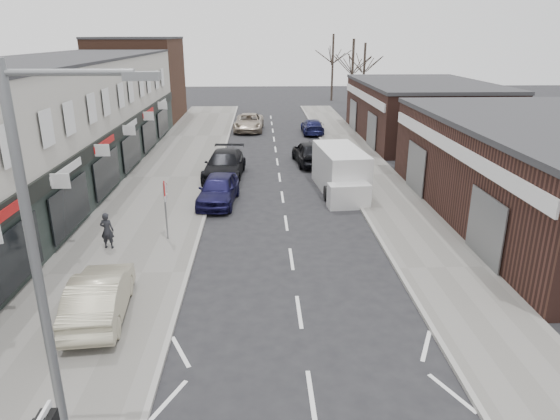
{
  "coord_description": "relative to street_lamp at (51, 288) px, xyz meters",
  "views": [
    {
      "loc": [
        -1.18,
        -7.98,
        8.41
      ],
      "look_at": [
        -0.51,
        8.49,
        2.6
      ],
      "focal_mm": 32.0,
      "sensor_mm": 36.0,
      "label": 1
    }
  ],
  "objects": [
    {
      "name": "street_lamp",
      "position": [
        0.0,
        0.0,
        0.0
      ],
      "size": [
        2.23,
        0.22,
        8.0
      ],
      "color": "slate",
      "rests_on": "pavement_left"
    },
    {
      "name": "tree_far_c",
      "position": [
        13.03,
        60.8,
        -4.62
      ],
      "size": [
        3.6,
        3.6,
        8.5
      ],
      "primitive_type": null,
      "color": "#382D26",
      "rests_on": "ground"
    },
    {
      "name": "right_unit_far",
      "position": [
        17.03,
        34.8,
        -2.37
      ],
      "size": [
        10.0,
        16.0,
        4.5
      ],
      "primitive_type": "cube",
      "color": "#371E19",
      "rests_on": "ground"
    },
    {
      "name": "parked_car_right_b",
      "position": [
        6.73,
        26.07,
        -3.8
      ],
      "size": [
        2.38,
        4.98,
        1.64
      ],
      "primitive_type": "imported",
      "rotation": [
        0.0,
        0.0,
        3.23
      ],
      "color": "black",
      "rests_on": "ground"
    },
    {
      "name": "right_unit_near",
      "position": [
        17.03,
        14.8,
        -2.37
      ],
      "size": [
        10.0,
        18.0,
        4.5
      ],
      "primitive_type": "cube",
      "color": "#371E19",
      "rests_on": "ground"
    },
    {
      "name": "tree_far_a",
      "position": [
        13.53,
        48.8,
        -4.62
      ],
      "size": [
        3.6,
        3.6,
        8.0
      ],
      "primitive_type": null,
      "color": "#382D26",
      "rests_on": "ground"
    },
    {
      "name": "parked_car_left_c",
      "position": [
        2.33,
        38.83,
        -3.85
      ],
      "size": [
        2.81,
        5.65,
        1.54
      ],
      "primitive_type": "imported",
      "rotation": [
        0.0,
        0.0,
        -0.05
      ],
      "color": "tan",
      "rests_on": "ground"
    },
    {
      "name": "shop_terrace_left",
      "position": [
        -8.97,
        20.3,
        -1.07
      ],
      "size": [
        8.0,
        41.0,
        7.1
      ],
      "primitive_type": "cube",
      "color": "#B8B4A8",
      "rests_on": "ground"
    },
    {
      "name": "parked_car_left_a",
      "position": [
        1.13,
        17.83,
        -3.84
      ],
      "size": [
        2.24,
        4.7,
        1.55
      ],
      "primitive_type": "imported",
      "rotation": [
        0.0,
        0.0,
        -0.09
      ],
      "color": "#14123A",
      "rests_on": "ground"
    },
    {
      "name": "pavement_left",
      "position": [
        -2.22,
        22.8,
        -4.56
      ],
      "size": [
        5.5,
        64.0,
        0.12
      ],
      "primitive_type": "cube",
      "color": "slate",
      "rests_on": "ground"
    },
    {
      "name": "pavement_right",
      "position": [
        10.28,
        22.8,
        -4.56
      ],
      "size": [
        3.5,
        64.0,
        0.12
      ],
      "primitive_type": "cube",
      "color": "slate",
      "rests_on": "ground"
    },
    {
      "name": "white_van",
      "position": [
        7.84,
        19.72,
        -3.48
      ],
      "size": [
        2.65,
        6.36,
        2.41
      ],
      "rotation": [
        0.0,
        0.0,
        0.09
      ],
      "color": "silver",
      "rests_on": "ground"
    },
    {
      "name": "parked_car_left_b",
      "position": [
        1.13,
        22.89,
        -3.81
      ],
      "size": [
        2.66,
        5.74,
        1.62
      ],
      "primitive_type": "imported",
      "rotation": [
        0.0,
        0.0,
        -0.07
      ],
      "color": "black",
      "rests_on": "ground"
    },
    {
      "name": "parked_car_right_a",
      "position": [
        8.03,
        25.79,
        -3.89
      ],
      "size": [
        1.87,
        4.55,
        1.47
      ],
      "primitive_type": "imported",
      "rotation": [
        0.0,
        0.0,
        3.07
      ],
      "color": "white",
      "rests_on": "ground"
    },
    {
      "name": "parked_car_right_c",
      "position": [
        8.03,
        37.17,
        -3.97
      ],
      "size": [
        1.82,
        4.46,
        1.29
      ],
      "primitive_type": "imported",
      "rotation": [
        0.0,
        0.0,
        3.14
      ],
      "color": "#141640",
      "rests_on": "ground"
    },
    {
      "name": "brick_block_far",
      "position": [
        -8.97,
        45.8,
        -0.62
      ],
      "size": [
        8.0,
        10.0,
        8.0
      ],
      "primitive_type": "cube",
      "color": "#472A1E",
      "rests_on": "ground"
    },
    {
      "name": "tree_far_b",
      "position": [
        16.03,
        54.8,
        -4.62
      ],
      "size": [
        3.6,
        3.6,
        7.5
      ],
      "primitive_type": null,
      "color": "#382D26",
      "rests_on": "ground"
    },
    {
      "name": "pedestrian",
      "position": [
        -2.93,
        11.93,
        -3.74
      ],
      "size": [
        0.6,
        0.43,
        1.53
      ],
      "primitive_type": "imported",
      "rotation": [
        0.0,
        0.0,
        3.02
      ],
      "color": "black",
      "rests_on": "pavement_left"
    },
    {
      "name": "sedan_on_pavement",
      "position": [
        -1.65,
        6.61,
        -3.78
      ],
      "size": [
        1.95,
        4.5,
        1.44
      ],
      "primitive_type": "imported",
      "rotation": [
        0.0,
        0.0,
        3.24
      ],
      "color": "#B1AA8E",
      "rests_on": "pavement_left"
    },
    {
      "name": "warning_sign",
      "position": [
        -0.63,
        12.8,
        -2.42
      ],
      "size": [
        0.12,
        0.8,
        2.7
      ],
      "color": "slate",
      "rests_on": "pavement_left"
    }
  ]
}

